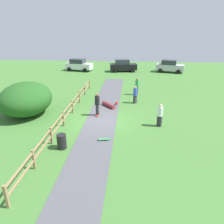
% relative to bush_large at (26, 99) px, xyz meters
% --- Properties ---
extents(ground_plane, '(60.00, 60.00, 0.00)m').
position_rel_bush_large_xyz_m(ground_plane, '(6.22, -0.71, -1.33)').
color(ground_plane, '#427533').
extents(asphalt_path, '(2.40, 28.00, 0.02)m').
position_rel_bush_large_xyz_m(asphalt_path, '(6.22, -0.71, -1.32)').
color(asphalt_path, '#515156').
rests_on(asphalt_path, ground_plane).
extents(wooden_fence, '(0.12, 18.12, 1.10)m').
position_rel_bush_large_xyz_m(wooden_fence, '(3.62, -0.71, -0.66)').
color(wooden_fence, '#997A51').
rests_on(wooden_fence, ground_plane).
extents(bush_large, '(4.04, 4.84, 2.66)m').
position_rel_bush_large_xyz_m(bush_large, '(0.00, 0.00, 0.00)').
color(bush_large, '#23561E').
rests_on(bush_large, ground_plane).
extents(trash_bin, '(0.56, 0.56, 0.90)m').
position_rel_bush_large_xyz_m(trash_bin, '(4.42, -5.04, -0.88)').
color(trash_bin, black).
rests_on(trash_bin, ground_plane).
extents(skater_riding, '(0.41, 0.81, 1.88)m').
position_rel_bush_large_xyz_m(skater_riding, '(5.79, 0.17, -0.25)').
color(skater_riding, '#B23326').
rests_on(skater_riding, asphalt_path).
extents(skater_fallen, '(1.47, 1.45, 0.36)m').
position_rel_bush_large_xyz_m(skater_fallen, '(6.53, 2.27, -1.13)').
color(skater_fallen, maroon).
rests_on(skater_fallen, asphalt_path).
extents(skateboard_loose, '(0.82, 0.36, 0.08)m').
position_rel_bush_large_xyz_m(skateboard_loose, '(6.82, -3.91, -1.24)').
color(skateboard_loose, '#338C4C').
rests_on(skateboard_loose, asphalt_path).
extents(bystander_green, '(0.43, 0.43, 1.81)m').
position_rel_bush_large_xyz_m(bystander_green, '(9.10, 6.23, -0.32)').
color(bystander_green, '#2D2D33').
rests_on(bystander_green, ground_plane).
extents(bystander_white, '(0.53, 0.53, 1.71)m').
position_rel_bush_large_xyz_m(bystander_white, '(10.56, -1.43, -0.38)').
color(bystander_white, '#2D2D33').
rests_on(bystander_white, ground_plane).
extents(bystander_blue, '(0.53, 0.53, 1.65)m').
position_rel_bush_large_xyz_m(bystander_blue, '(8.87, 3.53, -0.42)').
color(bystander_blue, '#2D2D33').
rests_on(bystander_blue, ground_plane).
extents(parked_car_white, '(4.45, 2.62, 1.92)m').
position_rel_bush_large_xyz_m(parked_car_white, '(0.01, 18.74, -0.37)').
color(parked_car_white, silver).
rests_on(parked_car_white, ground_plane).
extents(parked_car_black, '(4.40, 2.46, 1.92)m').
position_rel_bush_large_xyz_m(parked_car_black, '(7.15, 18.72, -0.37)').
color(parked_car_black, black).
rests_on(parked_car_black, ground_plane).
extents(parked_car_silver, '(4.50, 2.79, 1.92)m').
position_rel_bush_large_xyz_m(parked_car_silver, '(14.47, 18.74, -0.37)').
color(parked_car_silver, '#B7B7BC').
rests_on(parked_car_silver, ground_plane).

